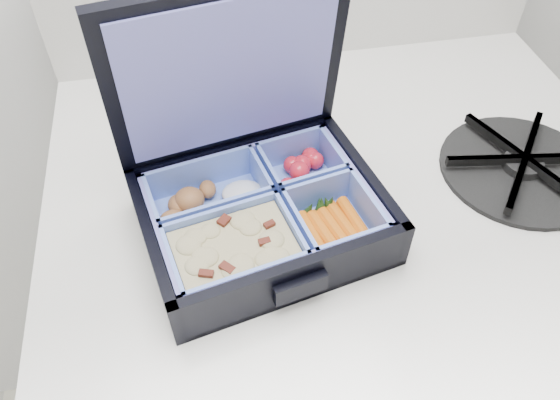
{
  "coord_description": "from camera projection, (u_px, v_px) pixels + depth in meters",
  "views": [
    {
      "loc": [
        -0.52,
        1.33,
        1.29
      ],
      "look_at": [
        -0.45,
        1.65,
        0.93
      ],
      "focal_mm": 35.0,
      "sensor_mm": 36.0,
      "label": 1
    }
  ],
  "objects": [
    {
      "name": "stove",
      "position": [
        325.0,
        383.0,
        0.87
      ],
      "size": [
        0.6,
        0.6,
        0.9
      ],
      "primitive_type": null,
      "color": "silver",
      "rests_on": "floor"
    },
    {
      "name": "bento_box",
      "position": [
        262.0,
        215.0,
        0.48
      ],
      "size": [
        0.23,
        0.2,
        0.05
      ],
      "primitive_type": null,
      "rotation": [
        0.0,
        0.0,
        0.2
      ],
      "color": "black",
      "rests_on": "stove"
    },
    {
      "name": "burner_grate",
      "position": [
        523.0,
        163.0,
        0.55
      ],
      "size": [
        0.18,
        0.18,
        0.02
      ],
      "primitive_type": "cylinder",
      "rotation": [
        0.0,
        0.0,
        -0.15
      ],
      "color": "black",
      "rests_on": "stove"
    },
    {
      "name": "burner_grate_rear",
      "position": [
        199.0,
        81.0,
        0.65
      ],
      "size": [
        0.2,
        0.2,
        0.02
      ],
      "primitive_type": "cylinder",
      "rotation": [
        0.0,
        0.0,
        -0.15
      ],
      "color": "black",
      "rests_on": "stove"
    },
    {
      "name": "fork",
      "position": [
        261.0,
        141.0,
        0.58
      ],
      "size": [
        0.07,
        0.16,
        0.01
      ],
      "primitive_type": null,
      "rotation": [
        0.0,
        0.0,
        -0.29
      ],
      "color": "#B2B2B2",
      "rests_on": "stove"
    }
  ]
}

